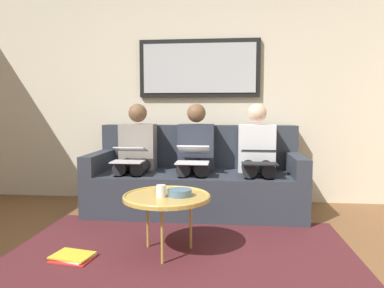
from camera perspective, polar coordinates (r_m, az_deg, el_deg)
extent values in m
cube|color=beige|center=(4.30, 1.24, 8.45)|extent=(6.00, 0.12, 2.60)
cube|color=#4C1E23|center=(2.77, -1.89, -17.27)|extent=(2.60, 1.80, 0.01)
cube|color=#2D333D|center=(3.85, 0.54, -7.54)|extent=(2.20, 0.90, 0.42)
cube|color=#2D333D|center=(4.12, 1.00, -0.33)|extent=(2.20, 0.20, 0.48)
cube|color=#2D333D|center=(3.83, 16.08, -3.08)|extent=(0.14, 0.90, 0.20)
cube|color=#2D333D|center=(4.02, -14.26, -2.65)|extent=(0.14, 0.90, 0.20)
cube|color=black|center=(4.23, 1.15, 11.90)|extent=(1.39, 0.04, 0.66)
cube|color=#B2B7BC|center=(4.21, 1.12, 11.93)|extent=(1.29, 0.01, 0.56)
cylinder|color=tan|center=(2.70, -4.02, -8.43)|extent=(0.65, 0.65, 0.03)
torus|color=tan|center=(2.70, -4.02, -8.18)|extent=(0.65, 0.65, 0.02)
cylinder|color=#B28E42|center=(2.58, -4.75, -14.20)|extent=(0.02, 0.02, 0.41)
cylinder|color=#B28E42|center=(2.83, -0.19, -12.39)|extent=(0.02, 0.02, 0.41)
cylinder|color=#B28E42|center=(2.88, -7.03, -12.09)|extent=(0.02, 0.02, 0.41)
cylinder|color=silver|center=(2.65, -4.93, -7.45)|extent=(0.07, 0.07, 0.09)
cylinder|color=slate|center=(2.68, -1.95, -7.71)|extent=(0.18, 0.18, 0.05)
cube|color=silver|center=(3.86, 10.18, -0.64)|extent=(0.38, 0.22, 0.50)
sphere|color=beige|center=(3.84, 10.27, 4.85)|extent=(0.20, 0.20, 0.20)
cylinder|color=#232328|center=(3.69, 11.77, -3.78)|extent=(0.14, 0.42, 0.14)
cylinder|color=#232328|center=(3.67, 8.97, -3.77)|extent=(0.14, 0.42, 0.14)
cylinder|color=#232328|center=(3.54, 12.03, -8.80)|extent=(0.11, 0.11, 0.42)
cylinder|color=#232328|center=(3.53, 9.09, -8.81)|extent=(0.11, 0.11, 0.42)
cube|color=black|center=(3.46, 10.66, -3.09)|extent=(0.33, 0.20, 0.01)
cube|color=black|center=(3.57, 10.54, -1.13)|extent=(0.33, 0.20, 0.05)
cube|color=#A5C6EA|center=(3.56, 10.54, -1.07)|extent=(0.30, 0.18, 0.04)
cube|color=#2D3342|center=(3.87, 0.68, -0.55)|extent=(0.38, 0.22, 0.50)
sphere|color=brown|center=(3.85, 0.69, 4.94)|extent=(0.20, 0.20, 0.20)
cylinder|color=#232328|center=(3.68, 1.78, -3.70)|extent=(0.14, 0.42, 0.14)
cylinder|color=#232328|center=(3.70, -1.01, -3.65)|extent=(0.14, 0.42, 0.14)
cylinder|color=#232328|center=(3.53, 1.52, -8.73)|extent=(0.11, 0.11, 0.42)
cylinder|color=#232328|center=(3.55, -1.41, -8.66)|extent=(0.11, 0.11, 0.42)
cube|color=white|center=(3.47, 0.05, -2.98)|extent=(0.32, 0.23, 0.01)
cube|color=white|center=(3.61, 0.31, -0.89)|extent=(0.32, 0.21, 0.10)
cube|color=#A5C6EA|center=(3.61, 0.30, -0.84)|extent=(0.29, 0.18, 0.09)
cube|color=gray|center=(3.98, -8.54, -0.45)|extent=(0.38, 0.22, 0.50)
sphere|color=brown|center=(3.96, -8.61, 4.89)|extent=(0.20, 0.20, 0.20)
cylinder|color=#232328|center=(3.78, -7.97, -3.50)|extent=(0.14, 0.42, 0.14)
cylinder|color=#232328|center=(3.82, -10.59, -3.44)|extent=(0.14, 0.42, 0.14)
cylinder|color=#232328|center=(3.63, -8.71, -8.38)|extent=(0.11, 0.11, 0.42)
cylinder|color=#232328|center=(3.68, -11.45, -8.24)|extent=(0.11, 0.11, 0.42)
cube|color=silver|center=(3.59, -10.18, -2.78)|extent=(0.31, 0.21, 0.01)
cube|color=silver|center=(3.70, -9.64, -0.82)|extent=(0.31, 0.21, 0.07)
cube|color=#A5C6EA|center=(3.70, -9.66, -0.76)|extent=(0.28, 0.18, 0.05)
cube|color=red|center=(2.83, -18.40, -16.91)|extent=(0.31, 0.24, 0.01)
cube|color=white|center=(2.86, -18.41, -16.50)|extent=(0.33, 0.27, 0.01)
cube|color=yellow|center=(2.85, -18.40, -16.36)|extent=(0.31, 0.25, 0.01)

